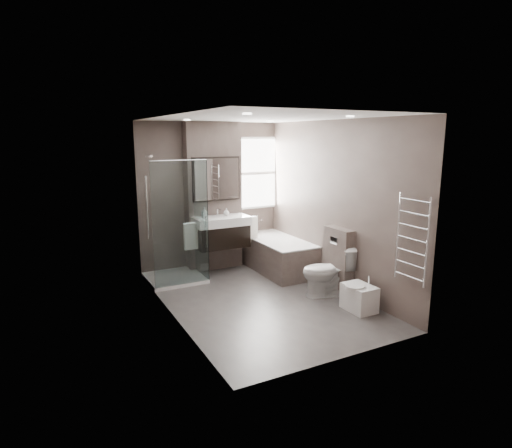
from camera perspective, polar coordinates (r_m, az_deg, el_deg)
room at (r=6.01m, az=0.61°, el=1.54°), size 2.70×3.90×2.70m
vanity_pier at (r=7.61m, az=-5.72°, el=3.62°), size 1.00×0.25×2.60m
vanity at (r=7.39m, az=-4.62°, el=-1.01°), size 0.95×0.47×0.66m
mirror_cabinet at (r=7.42m, az=-5.29°, el=5.99°), size 0.86×0.08×0.76m
towel_left at (r=7.18m, az=-8.67°, el=-1.65°), size 0.24×0.06×0.44m
towel_right at (r=7.60m, az=-0.67°, el=-0.77°), size 0.24×0.06×0.44m
shower_enclosure at (r=7.13m, az=-9.92°, el=-3.69°), size 0.90×0.90×2.00m
bathtub at (r=7.61m, az=2.84°, el=-3.91°), size 0.75×1.60×0.57m
window at (r=8.03m, az=-0.03°, el=6.79°), size 0.98×0.06×1.33m
toilet at (r=6.50m, az=9.49°, el=-6.23°), size 0.83×0.61×0.76m
cistern_box at (r=6.65m, az=10.90°, el=-4.77°), size 0.19×0.55×1.00m
bidet at (r=6.10m, az=13.56°, el=-9.47°), size 0.40×0.45×0.47m
towel_radiator at (r=5.57m, az=20.10°, el=-1.91°), size 0.03×0.49×1.10m
soap_bottle_a at (r=7.23m, az=-6.83°, el=1.51°), size 0.08×0.08×0.18m
soap_bottle_b at (r=7.42m, az=-3.97°, el=1.62°), size 0.10×0.10×0.13m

